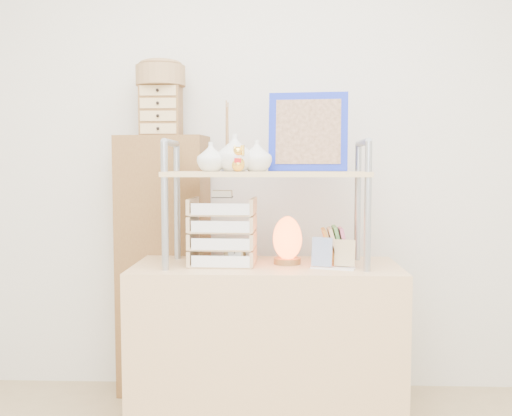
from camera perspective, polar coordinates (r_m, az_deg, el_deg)
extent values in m
cube|color=silver|center=(3.06, 1.21, 6.17)|extent=(3.40, 0.02, 2.60)
cube|color=tan|center=(2.68, 1.02, -13.60)|extent=(1.20, 0.50, 0.75)
cube|color=brown|center=(3.03, -9.20, -5.74)|extent=(0.47, 0.29, 1.35)
cylinder|color=#949AA2|center=(2.46, -9.11, 0.16)|extent=(0.03, 0.03, 0.55)
cylinder|color=#949AA2|center=(2.75, -7.90, 0.61)|extent=(0.03, 0.03, 0.55)
cylinder|color=#949AA2|center=(2.60, -8.54, 6.46)|extent=(0.03, 0.30, 0.03)
cylinder|color=#949AA2|center=(2.44, 11.12, 0.11)|extent=(0.03, 0.03, 0.55)
cylinder|color=#949AA2|center=(2.74, 10.13, 0.57)|extent=(0.03, 0.03, 0.55)
cylinder|color=#949AA2|center=(2.58, 10.68, 6.45)|extent=(0.03, 0.30, 0.03)
cube|color=tan|center=(2.55, 1.04, 3.43)|extent=(0.90, 0.34, 0.02)
imported|color=silver|center=(2.55, -4.54, 5.13)|extent=(0.13, 0.13, 0.13)
imported|color=silver|center=(2.56, -2.15, 5.55)|extent=(0.16, 0.16, 0.17)
imported|color=silver|center=(2.58, 0.09, 5.25)|extent=(0.14, 0.14, 0.14)
cylinder|color=#2857AD|center=(2.68, -2.77, 4.77)|extent=(0.07, 0.07, 0.10)
cube|color=#1224AF|center=(2.66, 5.22, 7.60)|extent=(0.37, 0.10, 0.36)
cube|color=brown|center=(2.65, 5.24, 7.61)|extent=(0.30, 0.07, 0.30)
cube|color=#BF5377|center=(2.60, 8.80, -3.83)|extent=(0.05, 0.12, 0.17)
cube|color=#5A984C|center=(2.61, 8.27, -3.77)|extent=(0.06, 0.12, 0.17)
cube|color=tan|center=(2.59, 7.83, -3.83)|extent=(0.06, 0.13, 0.17)
cube|color=#C7822F|center=(2.61, 7.30, -3.77)|extent=(0.07, 0.14, 0.17)
cube|color=tan|center=(2.62, -3.30, -5.47)|extent=(0.28, 0.26, 0.01)
cube|color=white|center=(2.49, -3.57, -5.38)|extent=(0.25, 0.02, 0.05)
cube|color=tan|center=(2.60, -3.30, -3.81)|extent=(0.28, 0.26, 0.01)
cube|color=white|center=(2.48, -3.58, -3.64)|extent=(0.25, 0.02, 0.05)
cube|color=tan|center=(2.60, -3.31, -2.15)|extent=(0.28, 0.26, 0.01)
cube|color=white|center=(2.47, -3.59, -1.89)|extent=(0.25, 0.02, 0.05)
cube|color=tan|center=(2.59, -3.32, -0.47)|extent=(0.28, 0.26, 0.01)
cube|color=white|center=(2.46, -3.60, -0.12)|extent=(0.25, 0.02, 0.05)
cube|color=beige|center=(2.56, -3.37, 1.40)|extent=(0.08, 0.08, 0.03)
cylinder|color=brown|center=(2.62, 3.14, -5.31)|extent=(0.12, 0.12, 0.03)
ellipsoid|color=#ED4F1C|center=(2.60, 3.15, -2.96)|extent=(0.14, 0.13, 0.19)
cube|color=tan|center=(2.52, -2.12, -4.53)|extent=(0.10, 0.06, 0.13)
cylinder|color=white|center=(2.50, -2.15, -4.49)|extent=(0.06, 0.02, 0.06)
cube|color=white|center=(2.51, 7.69, -5.97)|extent=(0.20, 0.10, 0.01)
cube|color=navy|center=(2.50, 6.61, -4.38)|extent=(0.09, 0.05, 0.13)
cube|color=tan|center=(2.52, 8.87, -4.46)|extent=(0.09, 0.05, 0.11)
cube|color=brown|center=(2.97, -9.47, 9.55)|extent=(0.20, 0.15, 0.25)
cube|color=tan|center=(2.89, -9.76, 7.83)|extent=(0.18, 0.01, 0.05)
cube|color=tan|center=(2.90, -9.77, 9.07)|extent=(0.18, 0.01, 0.05)
cube|color=tan|center=(2.90, -9.79, 10.30)|extent=(0.18, 0.01, 0.05)
cube|color=tan|center=(2.91, -9.80, 11.52)|extent=(0.18, 0.01, 0.05)
cylinder|color=olive|center=(3.00, -9.51, 12.88)|extent=(0.25, 0.25, 0.10)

